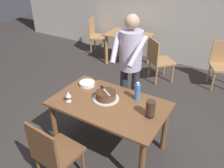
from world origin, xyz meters
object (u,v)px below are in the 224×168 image
object	(u,v)px
main_dining_table	(109,110)
wine_glass_near	(68,95)
plate_stack	(87,84)
person_cutting_cake	(130,60)
background_table	(128,41)
background_chair_2	(96,34)
chair_near_side	(54,152)
hurricane_lamp	(150,109)
background_chair_3	(222,63)
background_chair_0	(158,59)
cake_on_platter	(106,96)
water_bottle	(137,92)
cake_knife	(104,89)

from	to	relation	value
main_dining_table	wine_glass_near	xyz separation A→B (m)	(-0.45, -0.24, 0.22)
plate_stack	wine_glass_near	size ratio (longest dim) A/B	1.53
person_cutting_cake	background_table	bearing A→B (deg)	118.42
background_table	background_chair_2	world-z (taller)	background_chair_2
wine_glass_near	background_table	world-z (taller)	wine_glass_near
chair_near_side	background_table	bearing A→B (deg)	104.69
hurricane_lamp	background_chair_3	bearing A→B (deg)	80.81
background_chair_0	main_dining_table	bearing A→B (deg)	-85.36
chair_near_side	background_chair_3	bearing A→B (deg)	71.07
cake_on_platter	background_chair_3	xyz separation A→B (m)	(1.06, 2.60, -0.31)
water_bottle	background_chair_0	distance (m)	2.02
background_chair_3	wine_glass_near	bearing A→B (deg)	-116.34
main_dining_table	hurricane_lamp	distance (m)	0.59
plate_stack	person_cutting_cake	world-z (taller)	person_cutting_cake
cake_on_platter	background_chair_0	distance (m)	2.16
cake_knife	background_table	bearing A→B (deg)	111.09
wine_glass_near	background_chair_2	bearing A→B (deg)	119.13
cake_on_platter	person_cutting_cake	world-z (taller)	person_cutting_cake
main_dining_table	background_chair_3	bearing A→B (deg)	69.80
person_cutting_cake	background_chair_3	xyz separation A→B (m)	(1.03, 2.00, -0.58)
person_cutting_cake	chair_near_side	world-z (taller)	person_cutting_cake
water_bottle	background_chair_0	world-z (taller)	water_bottle
background_table	background_chair_0	xyz separation A→B (m)	(0.93, -0.42, -0.09)
wine_glass_near	background_chair_3	world-z (taller)	background_chair_3
wine_glass_near	cake_on_platter	bearing A→B (deg)	38.02
main_dining_table	chair_near_side	distance (m)	0.85
cake_on_platter	hurricane_lamp	xyz separation A→B (m)	(0.63, -0.04, 0.06)
background_chair_2	person_cutting_cake	bearing A→B (deg)	-45.88
main_dining_table	cake_knife	world-z (taller)	cake_knife
cake_on_platter	background_table	size ratio (longest dim) A/B	0.34
wine_glass_near	background_chair_0	size ratio (longest dim) A/B	0.16
background_chair_2	background_chair_3	xyz separation A→B (m)	(3.14, -0.18, 0.00)
person_cutting_cake	background_chair_0	size ratio (longest dim) A/B	1.91
main_dining_table	background_table	size ratio (longest dim) A/B	1.45
cake_knife	background_chair_3	world-z (taller)	background_chair_3
wine_glass_near	person_cutting_cake	world-z (taller)	person_cutting_cake
cake_on_platter	wine_glass_near	bearing A→B (deg)	-141.98
person_cutting_cake	cake_on_platter	bearing A→B (deg)	-92.89
main_dining_table	chair_near_side	bearing A→B (deg)	-104.69
chair_near_side	wine_glass_near	bearing A→B (deg)	112.72
chair_near_side	background_table	distance (m)	3.54
main_dining_table	background_chair_3	xyz separation A→B (m)	(0.97, 2.65, -0.14)
plate_stack	hurricane_lamp	distance (m)	1.07
hurricane_lamp	background_chair_0	bearing A→B (deg)	108.46
background_table	background_chair_3	xyz separation A→B (m)	(2.09, 0.04, -0.09)
background_table	plate_stack	bearing A→B (deg)	-75.73
wine_glass_near	hurricane_lamp	distance (m)	1.03
cake_knife	plate_stack	size ratio (longest dim) A/B	1.09
wine_glass_near	background_chair_0	xyz separation A→B (m)	(0.28, 2.43, -0.36)
cake_on_platter	chair_near_side	size ratio (longest dim) A/B	0.38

